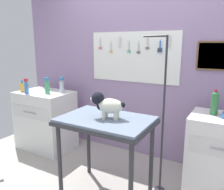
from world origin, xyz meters
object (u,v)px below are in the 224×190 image
at_px(counter_left, 46,120).
at_px(dog, 107,105).
at_px(grooming_arm, 162,123).
at_px(cabinet_right, 222,156).
at_px(pump_bottle_white, 26,87).
at_px(grooming_table, 106,127).
at_px(soda_bottle, 215,103).

bearing_deg(counter_left, dog, -20.67).
bearing_deg(grooming_arm, cabinet_right, 25.86).
relative_size(cabinet_right, pump_bottle_white, 3.90).
bearing_deg(grooming_table, pump_bottle_white, 167.85).
bearing_deg(soda_bottle, pump_bottle_white, -172.60).
bearing_deg(dog, counter_left, 159.33).
bearing_deg(cabinet_right, dog, -149.52).
relative_size(grooming_arm, counter_left, 1.89).
relative_size(grooming_table, grooming_arm, 0.56).
distance_m(cabinet_right, pump_bottle_white, 2.63).
bearing_deg(counter_left, soda_bottle, 2.73).
height_order(grooming_table, cabinet_right, cabinet_right).
xyz_separation_m(counter_left, cabinet_right, (2.43, 0.08, -0.01)).
relative_size(dog, pump_bottle_white, 1.61).
height_order(grooming_table, counter_left, counter_left).
xyz_separation_m(dog, cabinet_right, (1.04, 0.61, -0.56)).
bearing_deg(cabinet_right, grooming_arm, -154.14).
height_order(grooming_table, grooming_arm, grooming_arm).
relative_size(grooming_arm, soda_bottle, 6.24).
bearing_deg(pump_bottle_white, counter_left, 59.27).
distance_m(grooming_table, cabinet_right, 1.26).
bearing_deg(soda_bottle, counter_left, -177.27).
height_order(pump_bottle_white, soda_bottle, soda_bottle).
distance_m(grooming_arm, pump_bottle_white, 1.99).
relative_size(dog, cabinet_right, 0.41).
height_order(counter_left, pump_bottle_white, pump_bottle_white).
distance_m(grooming_table, pump_bottle_white, 1.56).
distance_m(grooming_table, counter_left, 1.52).
xyz_separation_m(grooming_table, grooming_arm, (0.47, 0.34, 0.02)).
relative_size(grooming_arm, dog, 4.69).
distance_m(grooming_arm, dog, 0.61).
height_order(grooming_arm, pump_bottle_white, grooming_arm).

